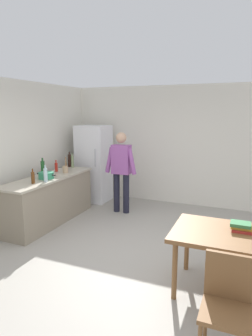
% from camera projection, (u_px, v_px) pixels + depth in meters
% --- Properties ---
extents(ground_plane, '(14.00, 14.00, 0.00)m').
position_uv_depth(ground_plane, '(130.00, 259.00, 4.28)').
color(ground_plane, '#9E998E').
extents(wall_back, '(6.40, 0.12, 2.70)m').
position_uv_depth(wall_back, '(179.00, 146.00, 6.75)').
color(wall_back, silver).
rests_on(wall_back, ground_plane).
extents(kitchen_counter, '(0.64, 2.20, 0.90)m').
position_uv_depth(kitchen_counter, '(50.00, 199.00, 5.68)').
color(kitchen_counter, gray).
rests_on(kitchen_counter, ground_plane).
extents(refrigerator, '(0.70, 0.67, 1.80)m').
position_uv_depth(refrigerator, '(94.00, 164.00, 7.01)').
color(refrigerator, white).
rests_on(refrigerator, ground_plane).
extents(person, '(0.70, 0.22, 1.70)m').
position_uv_depth(person, '(121.00, 167.00, 6.13)').
color(person, '#1E1E2D').
rests_on(person, ground_plane).
extents(dining_table, '(1.40, 0.90, 0.75)m').
position_uv_depth(dining_table, '(235.00, 240.00, 3.35)').
color(dining_table, brown).
rests_on(dining_table, ground_plane).
extents(chair, '(0.42, 0.42, 0.91)m').
position_uv_depth(chair, '(228.00, 300.00, 2.50)').
color(chair, brown).
rests_on(chair, ground_plane).
extents(cooking_pot, '(0.40, 0.28, 0.12)m').
position_uv_depth(cooking_pot, '(46.00, 175.00, 5.42)').
color(cooking_pot, '#2D845B').
rests_on(cooking_pot, kitchen_counter).
extents(utensil_jar, '(0.11, 0.11, 0.32)m').
position_uv_depth(utensil_jar, '(65.00, 169.00, 5.93)').
color(utensil_jar, tan).
rests_on(utensil_jar, kitchen_counter).
extents(bottle_water_clear, '(0.07, 0.07, 0.30)m').
position_uv_depth(bottle_water_clear, '(46.00, 175.00, 5.15)').
color(bottle_water_clear, silver).
rests_on(bottle_water_clear, kitchen_counter).
extents(bottle_sauce_red, '(0.06, 0.06, 0.24)m').
position_uv_depth(bottle_sauce_red, '(56.00, 167.00, 6.05)').
color(bottle_sauce_red, '#B22319').
rests_on(bottle_sauce_red, kitchen_counter).
extents(bottle_vinegar_tall, '(0.06, 0.06, 0.32)m').
position_uv_depth(bottle_vinegar_tall, '(72.00, 161.00, 6.49)').
color(bottle_vinegar_tall, gray).
rests_on(bottle_vinegar_tall, kitchen_counter).
extents(bottle_beer_brown, '(0.06, 0.06, 0.26)m').
position_uv_depth(bottle_beer_brown, '(33.00, 177.00, 5.04)').
color(bottle_beer_brown, '#5B3314').
rests_on(bottle_beer_brown, kitchen_counter).
extents(bottle_wine_dark, '(0.08, 0.08, 0.34)m').
position_uv_depth(bottle_wine_dark, '(70.00, 160.00, 6.58)').
color(bottle_wine_dark, black).
rests_on(bottle_wine_dark, kitchen_counter).
extents(bottle_wine_green, '(0.08, 0.08, 0.34)m').
position_uv_depth(bottle_wine_green, '(43.00, 168.00, 5.68)').
color(bottle_wine_green, '#1E5123').
rests_on(bottle_wine_green, kitchen_counter).
extents(book_stack, '(0.27, 0.19, 0.10)m').
position_uv_depth(book_stack, '(242.00, 227.00, 3.41)').
color(book_stack, '#B22D28').
rests_on(book_stack, dining_table).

